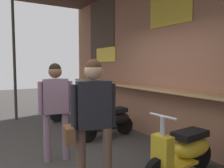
% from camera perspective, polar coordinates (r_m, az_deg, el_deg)
% --- Properties ---
extents(ground_plane, '(26.22, 26.22, 0.00)m').
position_cam_1_polar(ground_plane, '(3.98, -6.38, -19.41)').
color(ground_plane, '#383533').
extents(market_stall_facade, '(9.36, 2.71, 3.86)m').
position_cam_1_polar(market_stall_facade, '(4.74, 14.30, 10.87)').
color(market_stall_facade, '#8C5B44').
rests_on(market_stall_facade, ground_plane).
extents(scooter_silver, '(0.46, 1.40, 0.97)m').
position_cam_1_polar(scooter_silver, '(6.97, -8.95, -5.57)').
color(scooter_silver, '#B2B5BA').
rests_on(scooter_silver, ground_plane).
extents(scooter_black, '(0.49, 1.40, 0.97)m').
position_cam_1_polar(scooter_black, '(5.21, -0.42, -9.00)').
color(scooter_black, black).
rests_on(scooter_black, ground_plane).
extents(scooter_yellow, '(0.50, 1.40, 0.97)m').
position_cam_1_polar(scooter_yellow, '(3.64, 17.64, -15.35)').
color(scooter_yellow, gold).
rests_on(scooter_yellow, ground_plane).
extents(shopper_browsing, '(0.28, 0.56, 1.66)m').
position_cam_1_polar(shopper_browsing, '(3.98, -13.83, -4.16)').
color(shopper_browsing, gray).
rests_on(shopper_browsing, ground_plane).
extents(shopper_passing, '(0.34, 0.68, 1.70)m').
position_cam_1_polar(shopper_passing, '(2.90, -4.85, -6.95)').
color(shopper_passing, brown).
rests_on(shopper_passing, ground_plane).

